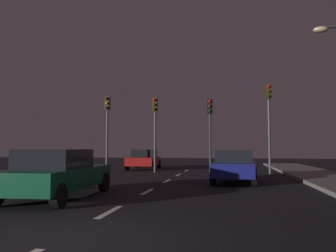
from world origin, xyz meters
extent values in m
plane|color=black|center=(0.00, 7.00, 0.00)|extent=(80.00, 80.00, 0.00)
cube|color=silver|center=(0.00, 2.60, 0.00)|extent=(0.16, 1.60, 0.01)
cube|color=silver|center=(0.00, 6.40, 0.00)|extent=(0.16, 1.60, 0.01)
cube|color=silver|center=(0.00, 10.20, 0.00)|extent=(0.16, 1.60, 0.01)
cube|color=silver|center=(0.00, 14.00, 0.00)|extent=(0.16, 1.60, 0.01)
cube|color=silver|center=(0.00, 17.80, 0.00)|extent=(0.16, 1.60, 0.01)
cylinder|color=#4C4C51|center=(-4.92, 15.59, 2.44)|extent=(0.14, 0.14, 4.88)
cube|color=#382D0C|center=(-4.92, 15.59, 4.43)|extent=(0.32, 0.24, 0.90)
sphere|color=#3F0C0C|center=(-4.92, 15.43, 4.73)|extent=(0.20, 0.20, 0.20)
sphere|color=orange|center=(-4.92, 15.43, 4.43)|extent=(0.20, 0.20, 0.20)
sphere|color=#0C3319|center=(-4.92, 15.43, 4.13)|extent=(0.20, 0.20, 0.20)
cylinder|color=#4C4C51|center=(-1.74, 15.59, 2.36)|extent=(0.14, 0.14, 4.71)
cube|color=#382D0C|center=(-1.74, 15.59, 4.26)|extent=(0.32, 0.24, 0.90)
sphere|color=red|center=(-1.74, 15.43, 4.56)|extent=(0.20, 0.20, 0.20)
sphere|color=#3F2D0C|center=(-1.74, 15.43, 4.26)|extent=(0.20, 0.20, 0.20)
sphere|color=#0C3319|center=(-1.74, 15.43, 3.96)|extent=(0.20, 0.20, 0.20)
cylinder|color=#2D2D30|center=(1.73, 15.59, 2.27)|extent=(0.14, 0.14, 4.54)
cube|color=black|center=(1.73, 15.59, 4.09)|extent=(0.32, 0.24, 0.90)
sphere|color=red|center=(1.73, 15.43, 4.39)|extent=(0.20, 0.20, 0.20)
sphere|color=#3F2D0C|center=(1.73, 15.43, 4.09)|extent=(0.20, 0.20, 0.20)
sphere|color=#0C3319|center=(1.73, 15.43, 3.79)|extent=(0.20, 0.20, 0.20)
cylinder|color=#4C4C51|center=(5.23, 15.59, 2.68)|extent=(0.14, 0.14, 5.36)
cube|color=#382D0C|center=(5.23, 15.59, 4.91)|extent=(0.32, 0.24, 0.90)
sphere|color=red|center=(5.23, 15.43, 5.21)|extent=(0.20, 0.20, 0.20)
sphere|color=#3F2D0C|center=(5.23, 15.43, 4.91)|extent=(0.20, 0.20, 0.20)
sphere|color=#0C3319|center=(5.23, 15.43, 4.61)|extent=(0.20, 0.20, 0.20)
cube|color=navy|center=(3.10, 10.13, 0.61)|extent=(2.04, 4.04, 0.59)
cube|color=black|center=(3.08, 9.93, 1.17)|extent=(1.67, 1.88, 0.54)
cylinder|color=black|center=(2.40, 11.59, 0.32)|extent=(0.27, 0.66, 0.64)
cylinder|color=black|center=(4.02, 11.47, 0.32)|extent=(0.27, 0.66, 0.64)
cylinder|color=black|center=(2.18, 8.79, 0.32)|extent=(0.27, 0.66, 0.64)
cylinder|color=black|center=(3.80, 8.66, 0.32)|extent=(0.27, 0.66, 0.64)
cube|color=#0F4C2D|center=(-2.33, 4.44, 0.62)|extent=(2.04, 4.65, 0.60)
cube|color=black|center=(-2.33, 4.22, 1.20)|extent=(1.72, 2.12, 0.56)
cylinder|color=black|center=(-3.27, 6.15, 0.32)|extent=(0.24, 0.65, 0.64)
cylinder|color=black|center=(-1.53, 6.22, 0.32)|extent=(0.24, 0.65, 0.64)
cylinder|color=black|center=(-1.40, 2.74, 0.32)|extent=(0.24, 0.65, 0.64)
cube|color=#B21919|center=(-3.22, 18.69, 0.60)|extent=(2.14, 4.60, 0.56)
cube|color=black|center=(-3.23, 18.91, 1.15)|extent=(1.75, 2.12, 0.54)
cylinder|color=black|center=(-2.25, 17.06, 0.32)|extent=(0.26, 0.65, 0.64)
cylinder|color=black|center=(-3.96, 16.94, 0.32)|extent=(0.26, 0.65, 0.64)
cylinder|color=black|center=(-2.47, 20.43, 0.32)|extent=(0.26, 0.65, 0.64)
cylinder|color=black|center=(-4.19, 20.32, 0.32)|extent=(0.26, 0.65, 0.64)
ellipsoid|color=#F2D88C|center=(6.43, 8.65, 6.17)|extent=(0.56, 0.36, 0.24)
camera|label=1|loc=(2.78, -5.13, 1.51)|focal=35.94mm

